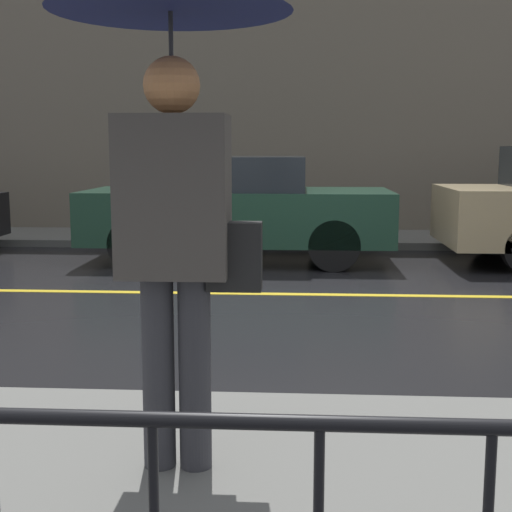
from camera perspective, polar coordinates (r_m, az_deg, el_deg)
ground_plane at (r=7.69m, az=3.86°, el=-3.10°), size 80.00×80.00×0.00m
sidewalk_far at (r=12.00m, az=3.78°, el=1.40°), size 28.00×1.83×0.11m
lane_marking at (r=7.69m, az=3.86°, el=-3.07°), size 25.20×0.12×0.01m
building_storefront at (r=13.03m, az=3.89°, el=14.05°), size 28.00×0.30×5.60m
pedestrian at (r=3.12m, az=-6.66°, el=13.58°), size 1.03×1.03×2.24m
car_dark_green at (r=9.87m, az=-1.66°, el=3.91°), size 4.18×1.74×1.45m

